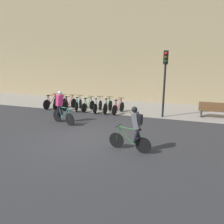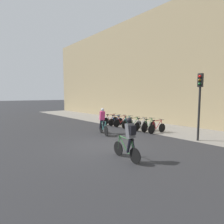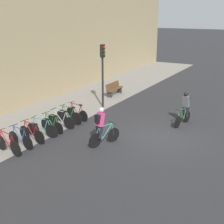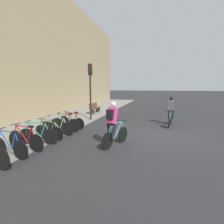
{
  "view_description": "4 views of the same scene",
  "coord_description": "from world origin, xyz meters",
  "px_view_note": "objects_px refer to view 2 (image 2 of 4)",
  "views": [
    {
      "loc": [
        4.09,
        -8.05,
        3.51
      ],
      "look_at": [
        0.64,
        2.19,
        0.77
      ],
      "focal_mm": 35.0,
      "sensor_mm": 36.0,
      "label": 1
    },
    {
      "loc": [
        7.01,
        -5.5,
        2.59
      ],
      "look_at": [
        -0.69,
        1.41,
        1.64
      ],
      "focal_mm": 28.0,
      "sensor_mm": 36.0,
      "label": 2
    },
    {
      "loc": [
        -13.05,
        -4.85,
        5.68
      ],
      "look_at": [
        -0.24,
        2.44,
        0.94
      ],
      "focal_mm": 50.0,
      "sensor_mm": 36.0,
      "label": 3
    },
    {
      "loc": [
        -8.46,
        0.18,
        2.32
      ],
      "look_at": [
        0.29,
        2.6,
        1.0
      ],
      "focal_mm": 28.0,
      "sensor_mm": 36.0,
      "label": 4
    }
  ],
  "objects_px": {
    "parked_bike_3": "(127,123)",
    "parked_bike_5": "(141,125)",
    "parked_bike_1": "(116,121)",
    "traffic_light_pole": "(200,95)",
    "parked_bike_4": "(134,124)",
    "cyclist_grey": "(129,138)",
    "parked_bike_7": "(157,128)",
    "parked_bike_2": "(121,122)",
    "parked_bike_0": "(110,120)",
    "parked_bike_6": "(149,126)",
    "cyclist_pink": "(103,120)"
  },
  "relations": [
    {
      "from": "parked_bike_1",
      "to": "parked_bike_7",
      "type": "xyz_separation_m",
      "value": [
        4.21,
        -0.0,
        0.0
      ]
    },
    {
      "from": "parked_bike_3",
      "to": "parked_bike_4",
      "type": "xyz_separation_m",
      "value": [
        0.7,
        -0.0,
        -0.01
      ]
    },
    {
      "from": "parked_bike_3",
      "to": "parked_bike_6",
      "type": "xyz_separation_m",
      "value": [
        2.1,
        0.0,
        0.02
      ]
    },
    {
      "from": "parked_bike_0",
      "to": "parked_bike_7",
      "type": "bearing_deg",
      "value": -0.0
    },
    {
      "from": "parked_bike_5",
      "to": "parked_bike_7",
      "type": "bearing_deg",
      "value": 0.01
    },
    {
      "from": "parked_bike_1",
      "to": "parked_bike_2",
      "type": "height_order",
      "value": "parked_bike_2"
    },
    {
      "from": "parked_bike_2",
      "to": "parked_bike_3",
      "type": "height_order",
      "value": "parked_bike_2"
    },
    {
      "from": "traffic_light_pole",
      "to": "parked_bike_3",
      "type": "bearing_deg",
      "value": -179.96
    },
    {
      "from": "cyclist_pink",
      "to": "parked_bike_1",
      "type": "relative_size",
      "value": 1.11
    },
    {
      "from": "parked_bike_4",
      "to": "parked_bike_5",
      "type": "bearing_deg",
      "value": -0.02
    },
    {
      "from": "parked_bike_1",
      "to": "cyclist_grey",
      "type": "bearing_deg",
      "value": -39.48
    },
    {
      "from": "parked_bike_0",
      "to": "parked_bike_4",
      "type": "height_order",
      "value": "parked_bike_0"
    },
    {
      "from": "parked_bike_5",
      "to": "traffic_light_pole",
      "type": "relative_size",
      "value": 0.43
    },
    {
      "from": "traffic_light_pole",
      "to": "cyclist_pink",
      "type": "bearing_deg",
      "value": -149.48
    },
    {
      "from": "parked_bike_3",
      "to": "parked_bike_7",
      "type": "relative_size",
      "value": 1.0
    },
    {
      "from": "parked_bike_0",
      "to": "parked_bike_4",
      "type": "xyz_separation_m",
      "value": [
        2.81,
        -0.0,
        -0.02
      ]
    },
    {
      "from": "parked_bike_5",
      "to": "parked_bike_6",
      "type": "distance_m",
      "value": 0.7
    },
    {
      "from": "parked_bike_4",
      "to": "parked_bike_1",
      "type": "bearing_deg",
      "value": 179.99
    },
    {
      "from": "cyclist_pink",
      "to": "parked_bike_6",
      "type": "bearing_deg",
      "value": 61.69
    },
    {
      "from": "cyclist_grey",
      "to": "parked_bike_1",
      "type": "bearing_deg",
      "value": 140.52
    },
    {
      "from": "parked_bike_1",
      "to": "parked_bike_7",
      "type": "distance_m",
      "value": 4.21
    },
    {
      "from": "cyclist_pink",
      "to": "parked_bike_5",
      "type": "bearing_deg",
      "value": 73.02
    },
    {
      "from": "parked_bike_4",
      "to": "traffic_light_pole",
      "type": "xyz_separation_m",
      "value": [
        4.88,
        0.0,
        2.28
      ]
    },
    {
      "from": "parked_bike_6",
      "to": "parked_bike_3",
      "type": "bearing_deg",
      "value": -179.97
    },
    {
      "from": "parked_bike_0",
      "to": "parked_bike_6",
      "type": "xyz_separation_m",
      "value": [
        4.21,
        0.0,
        0.01
      ]
    },
    {
      "from": "cyclist_pink",
      "to": "parked_bike_7",
      "type": "distance_m",
      "value": 3.83
    },
    {
      "from": "parked_bike_1",
      "to": "traffic_light_pole",
      "type": "height_order",
      "value": "traffic_light_pole"
    },
    {
      "from": "parked_bike_0",
      "to": "parked_bike_2",
      "type": "distance_m",
      "value": 1.4
    },
    {
      "from": "parked_bike_1",
      "to": "parked_bike_6",
      "type": "height_order",
      "value": "parked_bike_6"
    },
    {
      "from": "parked_bike_1",
      "to": "parked_bike_2",
      "type": "xyz_separation_m",
      "value": [
        0.7,
        -0.0,
        0.01
      ]
    },
    {
      "from": "parked_bike_0",
      "to": "cyclist_pink",
      "type": "bearing_deg",
      "value": -49.11
    },
    {
      "from": "traffic_light_pole",
      "to": "cyclist_grey",
      "type": "bearing_deg",
      "value": -95.47
    },
    {
      "from": "parked_bike_3",
      "to": "parked_bike_5",
      "type": "height_order",
      "value": "parked_bike_3"
    },
    {
      "from": "parked_bike_4",
      "to": "traffic_light_pole",
      "type": "bearing_deg",
      "value": 0.05
    },
    {
      "from": "parked_bike_5",
      "to": "traffic_light_pole",
      "type": "xyz_separation_m",
      "value": [
        4.18,
        0.0,
        2.27
      ]
    },
    {
      "from": "parked_bike_4",
      "to": "traffic_light_pole",
      "type": "height_order",
      "value": "traffic_light_pole"
    },
    {
      "from": "cyclist_pink",
      "to": "parked_bike_3",
      "type": "xyz_separation_m",
      "value": [
        -0.49,
        3.0,
        -0.55
      ]
    },
    {
      "from": "cyclist_grey",
      "to": "parked_bike_6",
      "type": "xyz_separation_m",
      "value": [
        -2.97,
        5.34,
        -0.54
      ]
    },
    {
      "from": "cyclist_pink",
      "to": "parked_bike_4",
      "type": "height_order",
      "value": "cyclist_pink"
    },
    {
      "from": "parked_bike_3",
      "to": "parked_bike_2",
      "type": "bearing_deg",
      "value": -179.98
    },
    {
      "from": "cyclist_pink",
      "to": "traffic_light_pole",
      "type": "bearing_deg",
      "value": 30.52
    },
    {
      "from": "parked_bike_2",
      "to": "parked_bike_1",
      "type": "bearing_deg",
      "value": 179.99
    },
    {
      "from": "parked_bike_0",
      "to": "parked_bike_3",
      "type": "distance_m",
      "value": 2.11
    },
    {
      "from": "parked_bike_2",
      "to": "parked_bike_3",
      "type": "relative_size",
      "value": 1.03
    },
    {
      "from": "parked_bike_2",
      "to": "parked_bike_6",
      "type": "distance_m",
      "value": 2.81
    },
    {
      "from": "parked_bike_4",
      "to": "parked_bike_5",
      "type": "relative_size",
      "value": 0.93
    },
    {
      "from": "cyclist_grey",
      "to": "traffic_light_pole",
      "type": "bearing_deg",
      "value": 84.53
    },
    {
      "from": "parked_bike_2",
      "to": "parked_bike_5",
      "type": "distance_m",
      "value": 2.11
    },
    {
      "from": "traffic_light_pole",
      "to": "parked_bike_7",
      "type": "bearing_deg",
      "value": -179.92
    },
    {
      "from": "parked_bike_2",
      "to": "parked_bike_4",
      "type": "bearing_deg",
      "value": -0.01
    }
  ]
}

